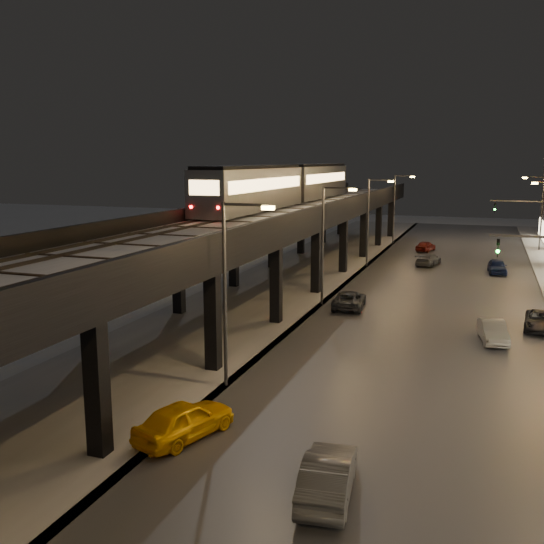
% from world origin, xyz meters
% --- Properties ---
extents(road_surface, '(17.00, 120.00, 0.06)m').
position_xyz_m(road_surface, '(7.50, 35.00, 0.03)').
color(road_surface, '#46474D').
rests_on(road_surface, ground).
extents(under_viaduct_pavement, '(11.00, 120.00, 0.06)m').
position_xyz_m(under_viaduct_pavement, '(-6.00, 35.00, 0.03)').
color(under_viaduct_pavement, '#9FA1A8').
rests_on(under_viaduct_pavement, ground).
extents(elevated_viaduct, '(9.00, 100.00, 6.30)m').
position_xyz_m(elevated_viaduct, '(-6.00, 31.84, 5.62)').
color(elevated_viaduct, black).
rests_on(elevated_viaduct, ground).
extents(viaduct_trackbed, '(8.40, 100.00, 0.32)m').
position_xyz_m(viaduct_trackbed, '(-6.01, 31.97, 6.39)').
color(viaduct_trackbed, '#B2B7C1').
rests_on(viaduct_trackbed, elevated_viaduct).
extents(viaduct_parapet_streetside, '(0.30, 100.00, 1.10)m').
position_xyz_m(viaduct_parapet_streetside, '(-1.65, 32.00, 6.85)').
color(viaduct_parapet_streetside, black).
rests_on(viaduct_parapet_streetside, elevated_viaduct).
extents(viaduct_parapet_far, '(0.30, 100.00, 1.10)m').
position_xyz_m(viaduct_parapet_far, '(-10.35, 32.00, 6.85)').
color(viaduct_parapet_far, black).
rests_on(viaduct_parapet_far, elevated_viaduct).
extents(streetlight_left_1, '(2.57, 0.28, 9.00)m').
position_xyz_m(streetlight_left_1, '(-0.43, 13.00, 5.24)').
color(streetlight_left_1, '#38383A').
rests_on(streetlight_left_1, ground).
extents(streetlight_left_2, '(2.57, 0.28, 9.00)m').
position_xyz_m(streetlight_left_2, '(-0.43, 31.00, 5.24)').
color(streetlight_left_2, '#38383A').
rests_on(streetlight_left_2, ground).
extents(streetlight_left_3, '(2.57, 0.28, 9.00)m').
position_xyz_m(streetlight_left_3, '(-0.43, 49.00, 5.24)').
color(streetlight_left_3, '#38383A').
rests_on(streetlight_left_3, ground).
extents(streetlight_left_4, '(2.57, 0.28, 9.00)m').
position_xyz_m(streetlight_left_4, '(-0.43, 67.00, 5.24)').
color(streetlight_left_4, '#38383A').
rests_on(streetlight_left_4, ground).
extents(streetlight_right_4, '(2.56, 0.28, 9.00)m').
position_xyz_m(streetlight_right_4, '(16.73, 67.00, 5.24)').
color(streetlight_right_4, '#38383A').
rests_on(streetlight_right_4, ground).
extents(traffic_light_rig_b, '(6.10, 0.34, 7.00)m').
position_xyz_m(traffic_light_rig_b, '(15.84, 52.00, 4.50)').
color(traffic_light_rig_b, '#38383A').
rests_on(traffic_light_rig_b, ground).
extents(subway_train, '(3.21, 38.98, 3.84)m').
position_xyz_m(subway_train, '(-8.50, 46.39, 8.53)').
color(subway_train, gray).
rests_on(subway_train, viaduct_trackbed).
extents(car_taxi, '(3.08, 4.77, 1.51)m').
position_xyz_m(car_taxi, '(0.08, 7.22, 0.76)').
color(car_taxi, '#FFB905').
rests_on(car_taxi, ground).
extents(car_near_white, '(2.06, 4.59, 1.46)m').
position_xyz_m(car_near_white, '(6.48, 5.03, 0.73)').
color(car_near_white, '#595C60').
rests_on(car_near_white, ground).
extents(car_mid_silver, '(2.51, 4.79, 1.29)m').
position_xyz_m(car_mid_silver, '(1.55, 30.49, 0.64)').
color(car_mid_silver, '#33373D').
rests_on(car_mid_silver, ground).
extents(car_mid_dark, '(2.56, 4.69, 1.29)m').
position_xyz_m(car_mid_dark, '(5.29, 51.50, 0.64)').
color(car_mid_dark, '#44464D').
rests_on(car_mid_dark, ground).
extents(car_far_white, '(2.34, 3.97, 1.27)m').
position_xyz_m(car_far_white, '(4.03, 61.58, 0.63)').
color(car_far_white, maroon).
rests_on(car_far_white, ground).
extents(car_onc_silver, '(1.99, 4.12, 1.30)m').
position_xyz_m(car_onc_silver, '(11.60, 25.03, 0.65)').
color(car_onc_silver, '#ABACAC').
rests_on(car_onc_silver, ground).
extents(car_onc_dark, '(2.36, 4.54, 1.22)m').
position_xyz_m(car_onc_dark, '(14.57, 28.80, 0.61)').
color(car_onc_dark, black).
rests_on(car_onc_dark, ground).
extents(car_onc_red, '(1.95, 4.17, 1.38)m').
position_xyz_m(car_onc_red, '(12.03, 49.05, 0.69)').
color(car_onc_red, '#111C48').
rests_on(car_onc_red, ground).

